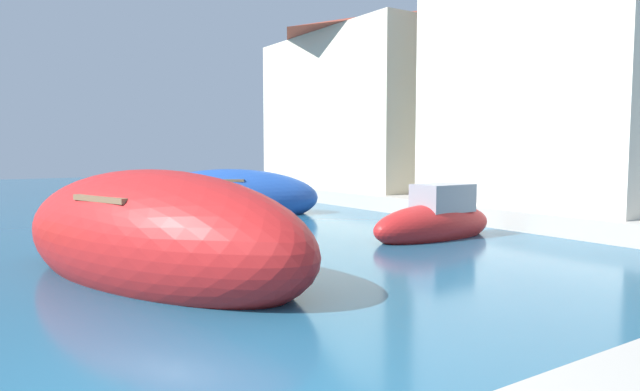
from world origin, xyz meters
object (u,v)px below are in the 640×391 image
(waterfront_building_annex, at_px, (366,101))
(waterfront_building_main, at_px, (568,47))
(moored_boat_4, at_px, (435,222))
(moored_boat_3, at_px, (230,198))
(moored_boat_0, at_px, (155,239))

(waterfront_building_annex, bearing_deg, waterfront_building_main, -90.00)
(moored_boat_4, height_order, waterfront_building_main, waterfront_building_main)
(moored_boat_3, distance_m, waterfront_building_annex, 8.45)
(moored_boat_0, relative_size, moored_boat_4, 1.91)
(waterfront_building_main, bearing_deg, moored_boat_3, 136.53)
(moored_boat_4, relative_size, waterfront_building_main, 0.41)
(moored_boat_0, bearing_deg, moored_boat_3, 129.61)
(moored_boat_0, xyz_separation_m, waterfront_building_annex, (12.04, 9.98, 3.49))
(moored_boat_0, xyz_separation_m, waterfront_building_main, (12.04, 0.76, 4.32))
(moored_boat_3, relative_size, moored_boat_4, 1.62)
(moored_boat_4, bearing_deg, waterfront_building_annex, -121.56)
(moored_boat_4, distance_m, waterfront_building_annex, 11.59)
(waterfront_building_main, relative_size, waterfront_building_annex, 0.95)
(moored_boat_4, distance_m, waterfront_building_main, 7.09)
(moored_boat_3, xyz_separation_m, waterfront_building_main, (7.29, -6.91, 4.43))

